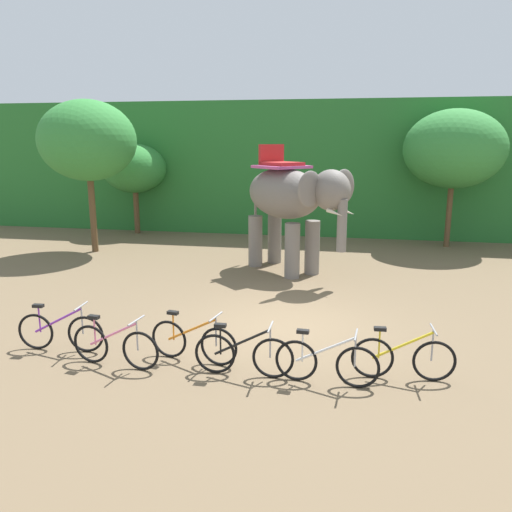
{
  "coord_description": "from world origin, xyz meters",
  "views": [
    {
      "loc": [
        1.35,
        -10.27,
        3.92
      ],
      "look_at": [
        -0.81,
        1.0,
        1.3
      ],
      "focal_mm": 35.89,
      "sensor_mm": 36.0,
      "label": 1
    }
  ],
  "objects_px": {
    "bike_pink": "(115,346)",
    "elephant": "(291,199)",
    "bike_orange": "(193,341)",
    "bike_purple": "(60,331)",
    "bike_yellow": "(403,358)",
    "tree_right": "(134,169)",
    "bike_black": "(243,354)",
    "tree_center": "(88,141)",
    "tree_far_right": "(454,149)",
    "bike_white": "(326,362)"
  },
  "relations": [
    {
      "from": "bike_purple",
      "to": "bike_white",
      "type": "height_order",
      "value": "same"
    },
    {
      "from": "bike_purple",
      "to": "tree_center",
      "type": "bearing_deg",
      "value": 114.05
    },
    {
      "from": "tree_center",
      "to": "elephant",
      "type": "height_order",
      "value": "tree_center"
    },
    {
      "from": "tree_right",
      "to": "elephant",
      "type": "xyz_separation_m",
      "value": [
        7.25,
        -5.34,
        -0.53
      ]
    },
    {
      "from": "bike_pink",
      "to": "bike_orange",
      "type": "height_order",
      "value": "same"
    },
    {
      "from": "tree_far_right",
      "to": "bike_pink",
      "type": "xyz_separation_m",
      "value": [
        -7.48,
        -12.01,
        -3.2
      ]
    },
    {
      "from": "tree_center",
      "to": "elephant",
      "type": "relative_size",
      "value": 1.39
    },
    {
      "from": "elephant",
      "to": "bike_yellow",
      "type": "relative_size",
      "value": 2.21
    },
    {
      "from": "tree_right",
      "to": "bike_pink",
      "type": "xyz_separation_m",
      "value": [
        5.07,
        -12.52,
        -2.35
      ]
    },
    {
      "from": "bike_orange",
      "to": "bike_black",
      "type": "relative_size",
      "value": 0.99
    },
    {
      "from": "elephant",
      "to": "bike_white",
      "type": "bearing_deg",
      "value": -78.18
    },
    {
      "from": "tree_center",
      "to": "bike_black",
      "type": "bearing_deg",
      "value": -49.83
    },
    {
      "from": "bike_yellow",
      "to": "tree_right",
      "type": "bearing_deg",
      "value": 129.57
    },
    {
      "from": "elephant",
      "to": "bike_yellow",
      "type": "distance_m",
      "value": 7.51
    },
    {
      "from": "bike_orange",
      "to": "bike_white",
      "type": "distance_m",
      "value": 2.44
    },
    {
      "from": "bike_purple",
      "to": "bike_yellow",
      "type": "xyz_separation_m",
      "value": [
        6.25,
        -0.02,
        0.0
      ]
    },
    {
      "from": "bike_black",
      "to": "bike_white",
      "type": "xyz_separation_m",
      "value": [
        1.39,
        -0.05,
        0.0
      ]
    },
    {
      "from": "tree_center",
      "to": "bike_purple",
      "type": "height_order",
      "value": "tree_center"
    },
    {
      "from": "bike_pink",
      "to": "bike_yellow",
      "type": "xyz_separation_m",
      "value": [
        4.92,
        0.43,
        0.0
      ]
    },
    {
      "from": "tree_far_right",
      "to": "bike_black",
      "type": "bearing_deg",
      "value": -113.49
    },
    {
      "from": "bike_purple",
      "to": "bike_white",
      "type": "distance_m",
      "value": 5.03
    },
    {
      "from": "bike_purple",
      "to": "bike_white",
      "type": "bearing_deg",
      "value": -4.89
    },
    {
      "from": "bike_white",
      "to": "bike_yellow",
      "type": "xyz_separation_m",
      "value": [
        1.24,
        0.41,
        0.0
      ]
    },
    {
      "from": "tree_far_right",
      "to": "elephant",
      "type": "relative_size",
      "value": 1.32
    },
    {
      "from": "bike_white",
      "to": "bike_yellow",
      "type": "relative_size",
      "value": 1.0
    },
    {
      "from": "bike_yellow",
      "to": "tree_center",
      "type": "bearing_deg",
      "value": 140.12
    },
    {
      "from": "tree_right",
      "to": "tree_far_right",
      "type": "distance_m",
      "value": 12.59
    },
    {
      "from": "tree_center",
      "to": "bike_black",
      "type": "relative_size",
      "value": 3.07
    },
    {
      "from": "tree_far_right",
      "to": "bike_white",
      "type": "distance_m",
      "value": 12.98
    },
    {
      "from": "tree_far_right",
      "to": "bike_white",
      "type": "xyz_separation_m",
      "value": [
        -3.8,
        -11.99,
        -3.2
      ]
    },
    {
      "from": "tree_far_right",
      "to": "bike_purple",
      "type": "xyz_separation_m",
      "value": [
        -8.81,
        -11.56,
        -3.2
      ]
    },
    {
      "from": "bike_orange",
      "to": "elephant",
      "type": "bearing_deg",
      "value": 82.39
    },
    {
      "from": "tree_center",
      "to": "bike_black",
      "type": "height_order",
      "value": "tree_center"
    },
    {
      "from": "tree_right",
      "to": "bike_purple",
      "type": "height_order",
      "value": "tree_right"
    },
    {
      "from": "elephant",
      "to": "bike_orange",
      "type": "height_order",
      "value": "elephant"
    },
    {
      "from": "tree_far_right",
      "to": "bike_pink",
      "type": "relative_size",
      "value": 2.94
    },
    {
      "from": "bike_purple",
      "to": "bike_white",
      "type": "relative_size",
      "value": 1.0
    },
    {
      "from": "elephant",
      "to": "bike_orange",
      "type": "distance_m",
      "value": 7.02
    },
    {
      "from": "bike_pink",
      "to": "bike_purple",
      "type": "bearing_deg",
      "value": 161.33
    },
    {
      "from": "bike_pink",
      "to": "bike_white",
      "type": "height_order",
      "value": "same"
    },
    {
      "from": "bike_purple",
      "to": "bike_yellow",
      "type": "distance_m",
      "value": 6.25
    },
    {
      "from": "bike_black",
      "to": "bike_white",
      "type": "relative_size",
      "value": 1.0
    },
    {
      "from": "tree_center",
      "to": "bike_white",
      "type": "height_order",
      "value": "tree_center"
    },
    {
      "from": "tree_center",
      "to": "bike_orange",
      "type": "xyz_separation_m",
      "value": [
        6.32,
        -8.29,
        -3.49
      ]
    },
    {
      "from": "bike_yellow",
      "to": "bike_white",
      "type": "bearing_deg",
      "value": -161.66
    },
    {
      "from": "bike_pink",
      "to": "elephant",
      "type": "bearing_deg",
      "value": 73.1
    },
    {
      "from": "bike_purple",
      "to": "tree_far_right",
      "type": "bearing_deg",
      "value": 52.68
    },
    {
      "from": "elephant",
      "to": "bike_pink",
      "type": "distance_m",
      "value": 7.73
    },
    {
      "from": "bike_pink",
      "to": "bike_white",
      "type": "relative_size",
      "value": 1.0
    },
    {
      "from": "tree_right",
      "to": "bike_black",
      "type": "height_order",
      "value": "tree_right"
    }
  ]
}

